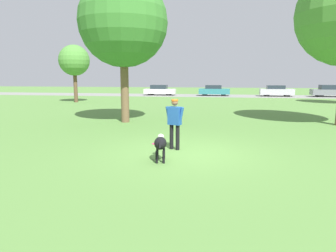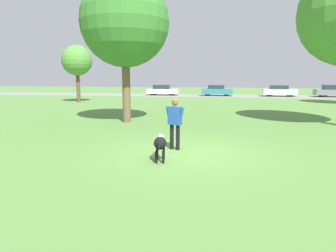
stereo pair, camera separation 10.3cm
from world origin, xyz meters
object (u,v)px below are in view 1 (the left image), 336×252
object	(u,v)px
tree_far_left	(74,61)
parked_car_teal	(214,90)
parked_car_white	(160,90)
parked_car_silver	(276,91)
tree_near_left	(123,22)
person	(175,120)
parked_car_grey	(331,91)
frisbee	(155,144)
dog	(160,144)

from	to	relation	value
tree_far_left	parked_car_teal	bearing A→B (deg)	43.67
parked_car_white	parked_car_silver	world-z (taller)	parked_car_silver
parked_car_white	tree_near_left	bearing A→B (deg)	-83.97
parked_car_white	person	bearing A→B (deg)	-78.61
person	parked_car_teal	distance (m)	29.12
tree_far_left	parked_car_grey	bearing A→B (deg)	24.87
person	frisbee	bearing A→B (deg)	161.46
parked_car_teal	parked_car_grey	world-z (taller)	parked_car_grey
parked_car_teal	parked_car_silver	distance (m)	7.58
dog	parked_car_teal	size ratio (longest dim) A/B	0.27
parked_car_teal	parked_car_silver	size ratio (longest dim) A/B	0.96
tree_far_left	parked_car_white	world-z (taller)	tree_far_left
person	parked_car_grey	size ratio (longest dim) A/B	0.36
person	frisbee	distance (m)	1.44
parked_car_silver	parked_car_white	bearing A→B (deg)	-177.47
parked_car_teal	parked_car_grey	bearing A→B (deg)	1.97
parked_car_grey	parked_car_silver	bearing A→B (deg)	-177.52
person	frisbee	size ratio (longest dim) A/B	7.42
parked_car_silver	frisbee	bearing A→B (deg)	-105.71
tree_far_left	tree_near_left	xyz separation A→B (m)	(8.53, -11.39, 1.22)
dog	tree_far_left	size ratio (longest dim) A/B	0.20
dog	parked_car_white	xyz separation A→B (m)	(-6.15, 30.54, 0.16)
dog	parked_car_grey	distance (m)	34.11
frisbee	tree_near_left	world-z (taller)	tree_near_left
tree_near_left	parked_car_white	bearing A→B (deg)	96.93
tree_far_left	parked_car_silver	xyz separation A→B (m)	(20.30, 12.29, -3.19)
parked_car_silver	tree_far_left	bearing A→B (deg)	-146.84
person	parked_car_silver	distance (m)	30.41
frisbee	parked_car_teal	distance (m)	28.47
person	tree_near_left	distance (m)	7.75
tree_near_left	parked_car_silver	bearing A→B (deg)	63.55
tree_far_left	parked_car_silver	distance (m)	23.94
parked_car_teal	parked_car_grey	xyz separation A→B (m)	(13.90, 0.19, 0.03)
person	parked_car_grey	world-z (taller)	person
person	dog	xyz separation A→B (m)	(-0.19, -1.42, -0.48)
person	tree_far_left	distance (m)	20.98
parked_car_white	dog	bearing A→B (deg)	-79.52
tree_near_left	parked_car_white	xyz separation A→B (m)	(-2.86, 23.54, -4.42)
parked_car_white	parked_car_teal	world-z (taller)	parked_car_teal
person	parked_car_grey	bearing A→B (deg)	85.17
parked_car_white	parked_car_silver	distance (m)	14.64
tree_near_left	tree_far_left	bearing A→B (deg)	126.81
dog	parked_car_silver	xyz separation A→B (m)	(8.49, 30.68, 0.17)
person	parked_car_teal	bearing A→B (deg)	110.26
parked_car_teal	tree_far_left	bearing A→B (deg)	-135.17
dog	parked_car_teal	world-z (taller)	parked_car_teal
dog	tree_far_left	distance (m)	22.12
frisbee	parked_car_white	size ratio (longest dim) A/B	0.06
frisbee	parked_car_silver	world-z (taller)	parked_car_silver
frisbee	parked_car_grey	xyz separation A→B (m)	(15.43, 28.62, 0.70)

